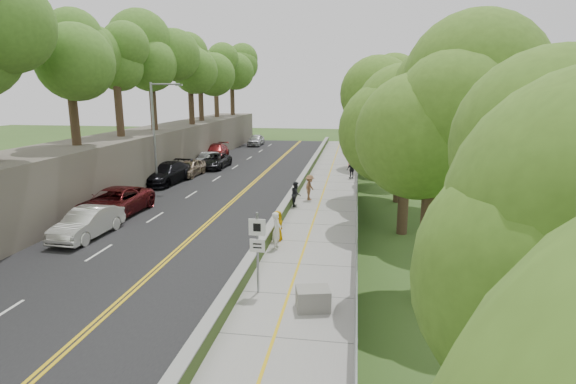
{
  "coord_description": "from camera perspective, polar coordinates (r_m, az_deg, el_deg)",
  "views": [
    {
      "loc": [
        4.49,
        -18.21,
        7.46
      ],
      "look_at": [
        0.5,
        8.0,
        1.4
      ],
      "focal_mm": 28.0,
      "sensor_mm": 36.0,
      "label": 1
    }
  ],
  "objects": [
    {
      "name": "car_8",
      "position": [
        61.46,
        -4.1,
        6.61
      ],
      "size": [
        1.79,
        4.4,
        1.5
      ],
      "primitive_type": "imported",
      "rotation": [
        0.0,
        0.0,
        0.0
      ],
      "color": "#BDBCC1",
      "rests_on": "road"
    },
    {
      "name": "chainlink_fence",
      "position": [
        33.83,
        8.77,
        1.71
      ],
      "size": [
        0.04,
        66.0,
        2.0
      ],
      "primitive_type": "cube",
      "color": "slate",
      "rests_on": "ground"
    },
    {
      "name": "jersey_barrier",
      "position": [
        34.23,
        1.35,
        0.8
      ],
      "size": [
        0.42,
        66.0,
        0.6
      ],
      "primitive_type": "cube",
      "color": "#7EC330",
      "rests_on": "ground"
    },
    {
      "name": "car_7",
      "position": [
        49.34,
        -9.27,
        5.04
      ],
      "size": [
        2.91,
        5.99,
        1.68
      ],
      "primitive_type": "imported",
      "rotation": [
        0.0,
        0.0,
        0.1
      ],
      "color": "maroon",
      "rests_on": "road"
    },
    {
      "name": "trees_embankment",
      "position": [
        37.66,
        -19.93,
        16.77
      ],
      "size": [
        6.4,
        66.0,
        13.0
      ],
      "primitive_type": null,
      "color": "#518729",
      "rests_on": "rock_embankment"
    },
    {
      "name": "person_far",
      "position": [
        38.57,
        8.11,
        2.85
      ],
      "size": [
        0.99,
        0.73,
        1.56
      ],
      "primitive_type": "imported",
      "rotation": [
        0.0,
        0.0,
        3.58
      ],
      "color": "black",
      "rests_on": "sidewalk"
    },
    {
      "name": "car_5",
      "position": [
        45.37,
        -10.16,
        4.12
      ],
      "size": [
        1.59,
        4.13,
        1.34
      ],
      "primitive_type": "imported",
      "rotation": [
        0.0,
        0.0,
        -0.04
      ],
      "color": "#B9BEC2",
      "rests_on": "road"
    },
    {
      "name": "painter_1",
      "position": [
        21.37,
        -1.45,
        -4.88
      ],
      "size": [
        0.46,
        0.67,
        1.78
      ],
      "primitive_type": "imported",
      "rotation": [
        0.0,
        0.0,
        1.52
      ],
      "color": "white",
      "rests_on": "sidewalk"
    },
    {
      "name": "car_2",
      "position": [
        28.81,
        -21.21,
        -1.25
      ],
      "size": [
        2.85,
        5.99,
        1.65
      ],
      "primitive_type": "imported",
      "rotation": [
        0.0,
        0.0,
        -0.02
      ],
      "color": "#581316",
      "rests_on": "road"
    },
    {
      "name": "painter_0",
      "position": [
        22.51,
        -1.3,
        -4.3
      ],
      "size": [
        0.58,
        0.8,
        1.53
      ],
      "primitive_type": "imported",
      "rotation": [
        0.0,
        0.0,
        1.43
      ],
      "color": "#C68A01",
      "rests_on": "sidewalk"
    },
    {
      "name": "road",
      "position": [
        35.44,
        -7.75,
        0.64
      ],
      "size": [
        11.2,
        66.0,
        0.04
      ],
      "primitive_type": "cube",
      "color": "black",
      "rests_on": "ground"
    },
    {
      "name": "car_6",
      "position": [
        44.02,
        -9.32,
        3.91
      ],
      "size": [
        2.35,
        4.99,
        1.38
      ],
      "primitive_type": "imported",
      "rotation": [
        0.0,
        0.0,
        -0.01
      ],
      "color": "black",
      "rests_on": "road"
    },
    {
      "name": "painter_2",
      "position": [
        29.05,
        1.03,
        -0.25
      ],
      "size": [
        0.68,
        0.84,
        1.63
      ],
      "primitive_type": "imported",
      "rotation": [
        0.0,
        0.0,
        1.66
      ],
      "color": "black",
      "rests_on": "sidewalk"
    },
    {
      "name": "car_1",
      "position": [
        25.23,
        -24.12,
        -3.6
      ],
      "size": [
        1.78,
        4.63,
        1.5
      ],
      "primitive_type": "imported",
      "rotation": [
        0.0,
        0.0,
        -0.04
      ],
      "color": "white",
      "rests_on": "road"
    },
    {
      "name": "streetlight",
      "position": [
        35.62,
        -16.35,
        7.82
      ],
      "size": [
        2.52,
        0.22,
        8.0
      ],
      "color": "gray",
      "rests_on": "ground"
    },
    {
      "name": "trees_fenceside",
      "position": [
        33.3,
        13.26,
        11.75
      ],
      "size": [
        7.0,
        66.0,
        14.0
      ],
      "primitive_type": null,
      "color": "#578727",
      "rests_on": "ground"
    },
    {
      "name": "car_3",
      "position": [
        37.51,
        -15.23,
        2.32
      ],
      "size": [
        2.87,
        5.98,
        1.68
      ],
      "primitive_type": "imported",
      "rotation": [
        0.0,
        0.0,
        -0.09
      ],
      "color": "black",
      "rests_on": "road"
    },
    {
      "name": "painter_3",
      "position": [
        30.76,
        2.79,
        0.58
      ],
      "size": [
        0.89,
        1.24,
        1.74
      ],
      "primitive_type": "imported",
      "rotation": [
        0.0,
        0.0,
        1.34
      ],
      "color": "#8C5E3C",
      "rests_on": "sidewalk"
    },
    {
      "name": "ground",
      "position": [
        20.18,
        -4.89,
        -8.86
      ],
      "size": [
        140.0,
        140.0,
        0.0
      ],
      "primitive_type": "plane",
      "color": "#33511E",
      "rests_on": "ground"
    },
    {
      "name": "rock_embankment",
      "position": [
        38.16,
        -19.62,
        3.9
      ],
      "size": [
        5.0,
        66.0,
        4.0
      ],
      "primitive_type": "cube",
      "color": "#595147",
      "rests_on": "ground"
    },
    {
      "name": "signpost",
      "position": [
        16.52,
        -3.9,
        -6.59
      ],
      "size": [
        0.62,
        0.09,
        3.1
      ],
      "color": "gray",
      "rests_on": "sidewalk"
    },
    {
      "name": "concrete_block",
      "position": [
        15.9,
        3.19,
        -13.38
      ],
      "size": [
        1.3,
        1.09,
        0.76
      ],
      "primitive_type": "cube",
      "rotation": [
        0.0,
        0.0,
        0.23
      ],
      "color": "slate",
      "rests_on": "sidewalk"
    },
    {
      "name": "sidewalk",
      "position": [
        34.08,
        5.19,
        0.22
      ],
      "size": [
        4.2,
        66.0,
        0.05
      ],
      "primitive_type": "cube",
      "color": "gray",
      "rests_on": "ground"
    },
    {
      "name": "construction_barrel",
      "position": [
        44.74,
        8.04,
        3.87
      ],
      "size": [
        0.61,
        0.61,
        1.0
      ],
      "primitive_type": "cylinder",
      "color": "red",
      "rests_on": "sidewalk"
    },
    {
      "name": "car_4",
      "position": [
        40.32,
        -12.37,
        3.02
      ],
      "size": [
        1.93,
        4.37,
        1.46
      ],
      "primitive_type": "imported",
      "rotation": [
        0.0,
        0.0,
        -0.05
      ],
      "color": "gray",
      "rests_on": "road"
    }
  ]
}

